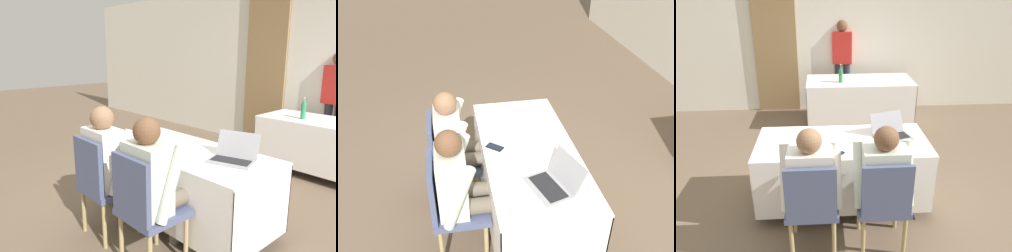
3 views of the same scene
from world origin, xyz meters
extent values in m
plane|color=brown|center=(0.00, 0.00, 0.00)|extent=(24.00, 24.00, 0.00)
cube|color=silver|center=(0.00, 2.92, 1.35)|extent=(12.00, 0.06, 2.70)
cube|color=olive|center=(-0.98, 2.86, 1.33)|extent=(0.73, 0.04, 2.65)
cube|color=white|center=(0.00, 0.00, 0.72)|extent=(1.71, 0.78, 0.02)
cube|color=white|center=(0.00, -0.39, 0.41)|extent=(1.71, 0.01, 0.60)
cube|color=white|center=(0.00, 0.39, 0.41)|extent=(1.71, 0.01, 0.60)
cube|color=white|center=(-0.85, 0.00, 0.41)|extent=(0.01, 0.78, 0.60)
cube|color=white|center=(0.85, 0.00, 0.41)|extent=(0.01, 0.78, 0.60)
cylinder|color=#333333|center=(0.00, 0.00, 0.06)|extent=(0.06, 0.06, 0.11)
cube|color=white|center=(0.42, 2.20, 0.72)|extent=(1.71, 0.78, 0.02)
cube|color=white|center=(0.42, 1.81, 0.41)|extent=(1.71, 0.01, 0.60)
cube|color=white|center=(-0.44, 2.20, 0.41)|extent=(0.01, 0.78, 0.60)
cylinder|color=#333333|center=(0.42, 2.20, 0.06)|extent=(0.06, 0.06, 0.11)
cube|color=#99999E|center=(0.52, 0.02, 0.74)|extent=(0.41, 0.32, 0.02)
cube|color=black|center=(0.52, 0.02, 0.75)|extent=(0.35, 0.24, 0.00)
cube|color=#99999E|center=(0.47, 0.17, 0.85)|extent=(0.37, 0.20, 0.20)
cube|color=black|center=(0.47, 0.17, 0.85)|extent=(0.33, 0.17, 0.17)
cube|color=black|center=(-0.07, -0.29, 0.73)|extent=(0.15, 0.16, 0.01)
cube|color=#192333|center=(-0.07, -0.29, 0.74)|extent=(0.13, 0.14, 0.00)
cube|color=white|center=(0.37, 0.05, 0.73)|extent=(0.27, 0.33, 0.00)
cube|color=white|center=(-0.63, 0.11, 0.73)|extent=(0.26, 0.33, 0.00)
cylinder|color=#288456|center=(0.10, 2.09, 0.83)|extent=(0.06, 0.06, 0.20)
cone|color=#288456|center=(0.10, 2.09, 0.96)|extent=(0.05, 0.05, 0.08)
cylinder|color=silver|center=(0.10, 2.09, 1.01)|extent=(0.03, 0.03, 0.01)
cylinder|color=tan|center=(-0.12, -0.44, 0.20)|extent=(0.04, 0.04, 0.41)
cylinder|color=tan|center=(-0.47, -0.44, 0.20)|extent=(0.04, 0.04, 0.41)
cylinder|color=tan|center=(-0.12, -0.80, 0.20)|extent=(0.04, 0.04, 0.41)
cylinder|color=tan|center=(-0.47, -0.80, 0.20)|extent=(0.04, 0.04, 0.41)
cube|color=#4C567A|center=(-0.30, -0.62, 0.43)|extent=(0.44, 0.44, 0.05)
cube|color=#4C567A|center=(-0.30, -0.82, 0.68)|extent=(0.40, 0.04, 0.45)
cylinder|color=tan|center=(0.47, -0.44, 0.20)|extent=(0.04, 0.04, 0.41)
cylinder|color=tan|center=(0.12, -0.44, 0.20)|extent=(0.04, 0.04, 0.41)
cylinder|color=tan|center=(0.12, -0.80, 0.20)|extent=(0.04, 0.04, 0.41)
cube|color=#4C567A|center=(0.30, -0.62, 0.43)|extent=(0.44, 0.44, 0.05)
cube|color=#4C567A|center=(0.30, -0.82, 0.68)|extent=(0.40, 0.04, 0.45)
cylinder|color=#665B4C|center=(-0.21, -0.49, 0.52)|extent=(0.13, 0.42, 0.13)
cylinder|color=#665B4C|center=(-0.39, -0.49, 0.52)|extent=(0.13, 0.42, 0.13)
cylinder|color=#665B4C|center=(-0.21, -0.31, 0.23)|extent=(0.10, 0.10, 0.46)
cylinder|color=#665B4C|center=(-0.39, -0.31, 0.23)|extent=(0.10, 0.10, 0.46)
cube|color=silver|center=(-0.30, -0.67, 0.72)|extent=(0.36, 0.22, 0.52)
cylinder|color=silver|center=(-0.09, -0.63, 0.73)|extent=(0.08, 0.26, 0.54)
cylinder|color=silver|center=(-0.51, -0.63, 0.73)|extent=(0.08, 0.26, 0.54)
sphere|color=#8C6647|center=(-0.30, -0.67, 1.07)|extent=(0.20, 0.20, 0.20)
cylinder|color=#665B4C|center=(0.39, -0.49, 0.52)|extent=(0.13, 0.42, 0.13)
cylinder|color=#665B4C|center=(0.21, -0.49, 0.52)|extent=(0.13, 0.42, 0.13)
cylinder|color=#665B4C|center=(0.39, -0.31, 0.23)|extent=(0.10, 0.10, 0.46)
cylinder|color=#665B4C|center=(0.21, -0.31, 0.23)|extent=(0.10, 0.10, 0.46)
cube|color=silver|center=(0.30, -0.67, 0.72)|extent=(0.36, 0.22, 0.52)
cylinder|color=silver|center=(0.51, -0.63, 0.73)|extent=(0.08, 0.26, 0.54)
cylinder|color=silver|center=(0.09, -0.63, 0.73)|extent=(0.08, 0.26, 0.54)
sphere|color=brown|center=(0.30, -0.67, 1.07)|extent=(0.20, 0.20, 0.20)
cylinder|color=#33333D|center=(0.10, 2.90, 0.42)|extent=(0.12, 0.12, 0.85)
camera|label=1|loc=(2.04, -2.04, 1.63)|focal=35.00mm
camera|label=2|loc=(2.51, -0.65, 2.57)|focal=40.00mm
camera|label=3|loc=(-0.18, -2.92, 2.18)|focal=35.00mm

